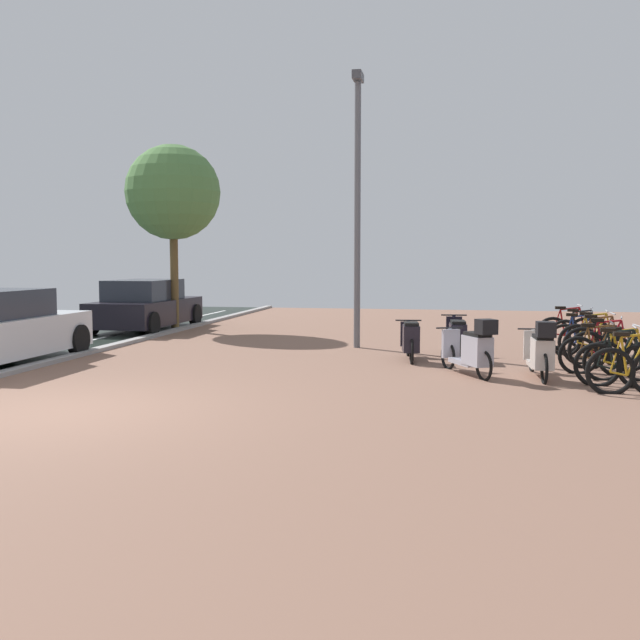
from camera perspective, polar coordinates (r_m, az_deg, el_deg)
ground at (r=9.30m, az=-12.71°, el=-7.58°), size 21.00×40.00×0.13m
bicycle_rack_00 at (r=11.42m, az=23.34°, el=-3.69°), size 1.33×0.48×0.98m
bicycle_rack_01 at (r=12.00m, az=22.44°, el=-3.27°), size 1.33×0.48×0.98m
bicycle_rack_02 at (r=12.63m, az=22.74°, el=-2.94°), size 1.29×0.48×0.94m
bicycle_rack_03 at (r=13.17m, az=20.99°, el=-2.59°), size 1.30×0.48×0.93m
bicycle_rack_04 at (r=13.82m, az=21.66°, el=-2.22°), size 1.35×0.47×0.98m
bicycle_rack_05 at (r=14.41m, az=21.13°, el=-1.90°), size 1.36×0.48×1.00m
bicycle_rack_06 at (r=15.01m, az=20.76°, el=-1.63°), size 1.37×0.48×1.01m
bicycle_rack_07 at (r=15.58m, az=19.73°, el=-1.46°), size 1.22×0.48×0.93m
bicycle_rack_08 at (r=16.20m, az=19.81°, el=-1.17°), size 1.31×0.47×0.98m
bicycle_rack_09 at (r=16.77m, az=18.95°, el=-0.93°), size 1.40×0.48×1.00m
scooter_near at (r=14.03m, az=7.12°, el=-1.57°), size 0.55×1.65×0.79m
scooter_mid at (r=12.34m, az=11.88°, el=-2.27°), size 1.01×1.62×1.02m
scooter_far at (r=14.39m, az=10.70°, el=-1.39°), size 0.52×1.83×0.85m
scooter_extra at (r=12.30m, az=16.94°, el=-2.41°), size 0.52×1.81×1.01m
parked_car_far at (r=20.61m, az=-13.52°, el=1.07°), size 1.87×4.13×1.39m
lamp_post at (r=16.02m, az=2.96°, el=9.62°), size 0.20×0.52×5.95m
street_tree at (r=20.45m, az=-11.48°, el=9.76°), size 2.58×2.58×5.06m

